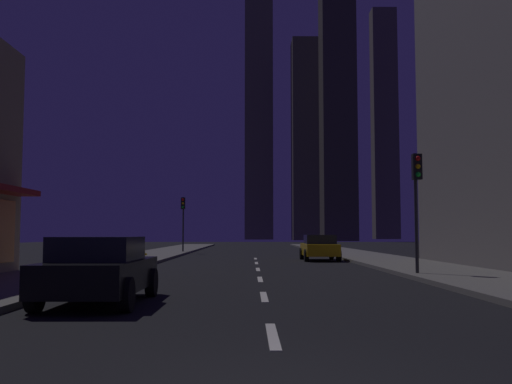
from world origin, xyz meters
The scene contains 13 objects.
ground_plane centered at (0.00, 32.00, -0.05)m, with size 78.00×136.00×0.10m, color black.
sidewalk_right centered at (7.00, 32.00, 0.07)m, with size 4.00×76.00×0.15m, color #605E59.
sidewalk_left centered at (-7.00, 32.00, 0.07)m, with size 4.00×76.00×0.15m, color #605E59.
lane_marking_center centered at (0.00, 13.60, 0.01)m, with size 0.16×33.40×0.01m.
skyscraper_distant_tall centered at (1.99, 146.46, 37.64)m, with size 7.46×8.38×75.29m, color #635E4A.
skyscraper_distant_mid centered at (13.39, 130.40, 24.28)m, with size 7.19×6.93×48.56m, color #544F3F.
skyscraper_distant_short centered at (18.29, 113.57, 35.73)m, with size 7.07×7.56×71.46m, color #403C30.
skyscraper_distant_slender centered at (38.53, 156.33, 33.43)m, with size 7.04×5.01×66.87m, color #5D5846.
car_parked_near centered at (-3.60, 7.08, 0.74)m, with size 1.98×4.24×1.45m.
car_parked_far centered at (3.60, 26.90, 0.74)m, with size 1.98×4.24×1.45m.
fire_hydrant_far_left centered at (-5.90, 24.36, 0.45)m, with size 0.42×0.30×0.65m.
traffic_light_near_right centered at (5.50, 14.39, 3.19)m, with size 0.32×0.48×4.20m.
traffic_light_far_left centered at (-5.50, 38.49, 3.19)m, with size 0.32×0.48×4.20m.
Camera 1 is at (-0.34, -5.35, 1.52)m, focal length 39.90 mm.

